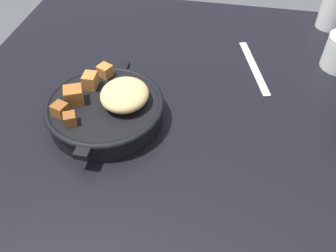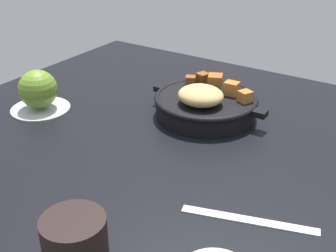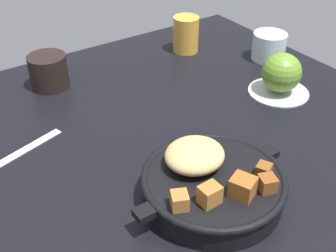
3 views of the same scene
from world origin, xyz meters
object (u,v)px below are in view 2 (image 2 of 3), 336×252
Objects in this scene: cast_iron_skillet at (207,103)px; coffee_mug_dark at (75,243)px; red_apple at (38,89)px; butter_knife at (249,220)px.

cast_iron_skillet is 47.46cm from coffee_mug_dark.
red_apple is 1.02× the size of coffee_mug_dark.
red_apple is (32.46, 16.80, 1.72)cm from cast_iron_skillet.
butter_knife is (-21.77, 26.91, -2.89)cm from cast_iron_skillet.
coffee_mug_dark is at bearing 98.47° from cast_iron_skillet.
cast_iron_skillet is 3.13× the size of red_apple.
coffee_mug_dark is at bearing 36.62° from butter_knife.
red_apple reaches higher than cast_iron_skillet.
red_apple reaches higher than coffee_mug_dark.
butter_knife is at bearing -126.44° from coffee_mug_dark.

